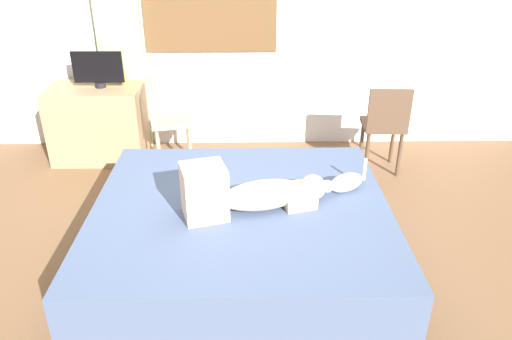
{
  "coord_description": "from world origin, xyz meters",
  "views": [
    {
      "loc": [
        0.17,
        -2.64,
        2.17
      ],
      "look_at": [
        0.23,
        0.29,
        0.68
      ],
      "focal_mm": 34.37,
      "sensor_mm": 36.0,
      "label": 1
    }
  ],
  "objects_px": {
    "desk": "(99,123)",
    "tv_monitor": "(98,69)",
    "chair_by_desk": "(164,117)",
    "chair_spare": "(385,123)",
    "cup": "(122,78)",
    "person_lying": "(249,193)",
    "cat": "(344,183)",
    "bed": "(242,239)"
  },
  "relations": [
    {
      "from": "tv_monitor",
      "to": "chair_by_desk",
      "type": "xyz_separation_m",
      "value": [
        0.62,
        -0.19,
        -0.41
      ]
    },
    {
      "from": "bed",
      "to": "desk",
      "type": "height_order",
      "value": "desk"
    },
    {
      "from": "desk",
      "to": "tv_monitor",
      "type": "relative_size",
      "value": 1.87
    },
    {
      "from": "bed",
      "to": "person_lying",
      "type": "height_order",
      "value": "person_lying"
    },
    {
      "from": "person_lying",
      "to": "chair_spare",
      "type": "height_order",
      "value": "person_lying"
    },
    {
      "from": "bed",
      "to": "desk",
      "type": "bearing_deg",
      "value": 127.47
    },
    {
      "from": "person_lying",
      "to": "cat",
      "type": "distance_m",
      "value": 0.68
    },
    {
      "from": "person_lying",
      "to": "desk",
      "type": "distance_m",
      "value": 2.46
    },
    {
      "from": "bed",
      "to": "chair_by_desk",
      "type": "bearing_deg",
      "value": 114.1
    },
    {
      "from": "cat",
      "to": "chair_spare",
      "type": "height_order",
      "value": "chair_spare"
    },
    {
      "from": "tv_monitor",
      "to": "cup",
      "type": "bearing_deg",
      "value": 41.7
    },
    {
      "from": "bed",
      "to": "person_lying",
      "type": "distance_m",
      "value": 0.39
    },
    {
      "from": "tv_monitor",
      "to": "cup",
      "type": "xyz_separation_m",
      "value": [
        0.18,
        0.16,
        -0.14
      ]
    },
    {
      "from": "cat",
      "to": "tv_monitor",
      "type": "bearing_deg",
      "value": 140.2
    },
    {
      "from": "cat",
      "to": "cup",
      "type": "xyz_separation_m",
      "value": [
        -1.89,
        1.88,
        0.19
      ]
    },
    {
      "from": "cat",
      "to": "cup",
      "type": "relative_size",
      "value": 3.53
    },
    {
      "from": "cup",
      "to": "chair_spare",
      "type": "bearing_deg",
      "value": -12.35
    },
    {
      "from": "desk",
      "to": "person_lying",
      "type": "bearing_deg",
      "value": -52.3
    },
    {
      "from": "person_lying",
      "to": "cup",
      "type": "height_order",
      "value": "person_lying"
    },
    {
      "from": "desk",
      "to": "chair_by_desk",
      "type": "xyz_separation_m",
      "value": [
        0.69,
        -0.19,
        0.14
      ]
    },
    {
      "from": "person_lying",
      "to": "tv_monitor",
      "type": "xyz_separation_m",
      "value": [
        -1.43,
        1.93,
        0.27
      ]
    },
    {
      "from": "desk",
      "to": "chair_spare",
      "type": "xyz_separation_m",
      "value": [
        2.77,
        -0.39,
        0.14
      ]
    },
    {
      "from": "bed",
      "to": "cup",
      "type": "relative_size",
      "value": 21.14
    },
    {
      "from": "cat",
      "to": "chair_spare",
      "type": "bearing_deg",
      "value": 64.7
    },
    {
      "from": "chair_by_desk",
      "to": "chair_spare",
      "type": "height_order",
      "value": "same"
    },
    {
      "from": "desk",
      "to": "cup",
      "type": "bearing_deg",
      "value": 32.74
    },
    {
      "from": "cat",
      "to": "cup",
      "type": "bearing_deg",
      "value": 135.15
    },
    {
      "from": "bed",
      "to": "chair_spare",
      "type": "relative_size",
      "value": 2.3
    },
    {
      "from": "person_lying",
      "to": "tv_monitor",
      "type": "bearing_deg",
      "value": 126.41
    },
    {
      "from": "cup",
      "to": "chair_spare",
      "type": "height_order",
      "value": "chair_spare"
    },
    {
      "from": "bed",
      "to": "tv_monitor",
      "type": "distance_m",
      "value": 2.42
    },
    {
      "from": "cat",
      "to": "chair_by_desk",
      "type": "xyz_separation_m",
      "value": [
        -1.45,
        1.53,
        -0.09
      ]
    },
    {
      "from": "tv_monitor",
      "to": "chair_spare",
      "type": "height_order",
      "value": "tv_monitor"
    },
    {
      "from": "tv_monitor",
      "to": "person_lying",
      "type": "bearing_deg",
      "value": -53.59
    },
    {
      "from": "desk",
      "to": "bed",
      "type": "bearing_deg",
      "value": -52.53
    },
    {
      "from": "cat",
      "to": "desk",
      "type": "distance_m",
      "value": 2.76
    },
    {
      "from": "cat",
      "to": "tv_monitor",
      "type": "xyz_separation_m",
      "value": [
        -2.07,
        1.72,
        0.32
      ]
    },
    {
      "from": "person_lying",
      "to": "chair_by_desk",
      "type": "distance_m",
      "value": 1.92
    },
    {
      "from": "chair_by_desk",
      "to": "chair_spare",
      "type": "relative_size",
      "value": 1.0
    },
    {
      "from": "bed",
      "to": "cat",
      "type": "xyz_separation_m",
      "value": [
        0.69,
        0.16,
        0.34
      ]
    },
    {
      "from": "bed",
      "to": "desk",
      "type": "xyz_separation_m",
      "value": [
        -1.44,
        1.88,
        0.11
      ]
    },
    {
      "from": "cup",
      "to": "tv_monitor",
      "type": "bearing_deg",
      "value": -138.3
    }
  ]
}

